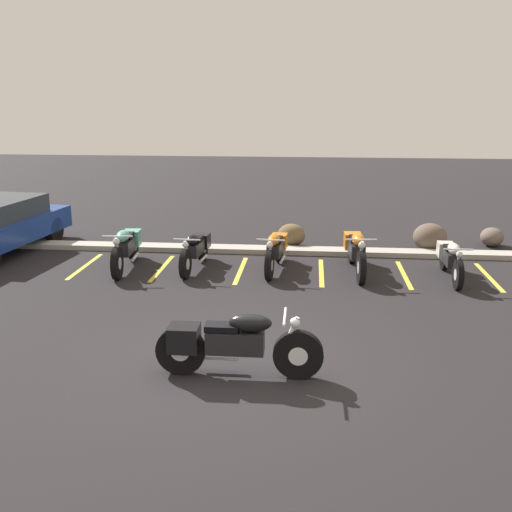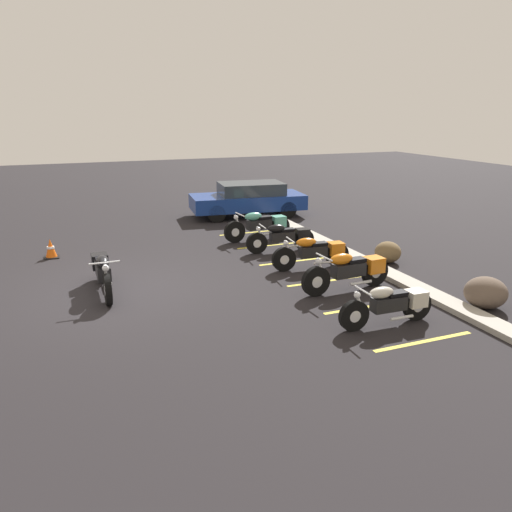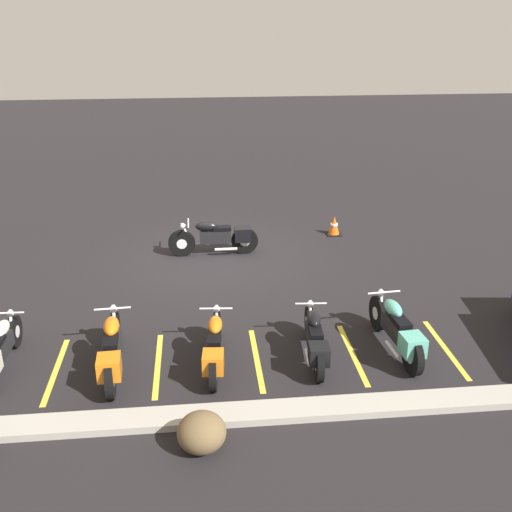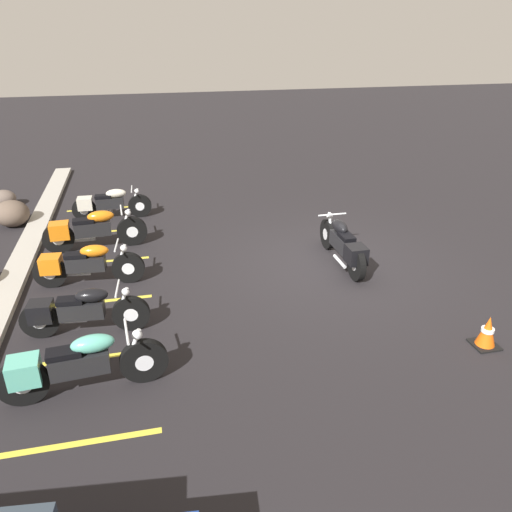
{
  "view_description": "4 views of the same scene",
  "coord_description": "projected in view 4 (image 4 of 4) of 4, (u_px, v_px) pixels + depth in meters",
  "views": [
    {
      "loc": [
        0.96,
        -7.72,
        3.7
      ],
      "look_at": [
        -0.05,
        3.04,
        0.8
      ],
      "focal_mm": 42.0,
      "sensor_mm": 36.0,
      "label": 1
    },
    {
      "loc": [
        11.17,
        -1.0,
        4.0
      ],
      "look_at": [
        0.86,
        3.06,
        0.72
      ],
      "focal_mm": 35.0,
      "sensor_mm": 36.0,
      "label": 2
    },
    {
      "loc": [
        0.4,
        13.94,
        5.82
      ],
      "look_at": [
        -0.82,
        2.06,
        0.89
      ],
      "focal_mm": 42.0,
      "sensor_mm": 36.0,
      "label": 3
    },
    {
      "loc": [
        -9.01,
        3.61,
        4.69
      ],
      "look_at": [
        -0.67,
        1.72,
        0.68
      ],
      "focal_mm": 35.0,
      "sensor_mm": 36.0,
      "label": 4
    }
  ],
  "objects": [
    {
      "name": "ground",
      "position": [
        327.0,
        264.0,
        10.67
      ],
      "size": [
        60.0,
        60.0,
        0.0
      ],
      "primitive_type": "plane",
      "color": "black"
    },
    {
      "name": "motorcycle_black_featured",
      "position": [
        344.0,
        244.0,
        10.45
      ],
      "size": [
        2.28,
        0.64,
        0.9
      ],
      "rotation": [
        0.0,
        0.0,
        0.01
      ],
      "color": "black",
      "rests_on": "ground"
    },
    {
      "name": "parked_bike_0",
      "position": [
        75.0,
        365.0,
        6.77
      ],
      "size": [
        0.64,
        2.27,
        0.89
      ],
      "rotation": [
        0.0,
        0.0,
        -1.49
      ],
      "color": "black",
      "rests_on": "ground"
    },
    {
      "name": "parked_bike_1",
      "position": [
        78.0,
        311.0,
        8.12
      ],
      "size": [
        0.58,
        2.07,
        0.81
      ],
      "rotation": [
        0.0,
        0.0,
        -1.64
      ],
      "color": "black",
      "rests_on": "ground"
    },
    {
      "name": "parked_bike_2",
      "position": [
        83.0,
        264.0,
        9.66
      ],
      "size": [
        0.59,
        2.12,
        0.83
      ],
      "rotation": [
        0.0,
        0.0,
        -1.66
      ],
      "color": "black",
      "rests_on": "ground"
    },
    {
      "name": "parked_bike_3",
      "position": [
        90.0,
        230.0,
        11.19
      ],
      "size": [
        0.64,
        2.29,
        0.9
      ],
      "rotation": [
        0.0,
        0.0,
        -1.52
      ],
      "color": "black",
      "rests_on": "ground"
    },
    {
      "name": "parked_bike_4",
      "position": [
        108.0,
        203.0,
        12.98
      ],
      "size": [
        0.57,
        2.02,
        0.79
      ],
      "rotation": [
        0.0,
        0.0,
        -1.59
      ],
      "color": "black",
      "rests_on": "ground"
    },
    {
      "name": "concrete_curb",
      "position": [
        6.0,
        294.0,
        9.36
      ],
      "size": [
        18.0,
        0.5,
        0.12
      ],
      "primitive_type": "cube",
      "color": "#A8A399",
      "rests_on": "ground"
    },
    {
      "name": "landscape_rock_1",
      "position": [
        4.0,
        198.0,
        13.95
      ],
      "size": [
        0.71,
        0.79,
        0.47
      ],
      "primitive_type": "ellipsoid",
      "rotation": [
        0.0,
        0.0,
        1.35
      ],
      "color": "brown",
      "rests_on": "ground"
    },
    {
      "name": "landscape_rock_2",
      "position": [
        12.0,
        213.0,
        12.56
      ],
      "size": [
        1.13,
        1.15,
        0.66
      ],
      "primitive_type": "ellipsoid",
      "rotation": [
        0.0,
        0.0,
        1.05
      ],
      "color": "brown",
      "rests_on": "ground"
    },
    {
      "name": "traffic_cone",
      "position": [
        487.0,
        332.0,
        7.88
      ],
      "size": [
        0.4,
        0.4,
        0.54
      ],
      "color": "black",
      "rests_on": "ground"
    },
    {
      "name": "stall_line_0",
      "position": [
        75.0,
        444.0,
        6.11
      ],
      "size": [
        0.1,
        2.1,
        0.0
      ],
      "primitive_type": "cube",
      "color": "gold",
      "rests_on": "ground"
    },
    {
      "name": "stall_line_1",
      "position": [
        87.0,
        359.0,
        7.67
      ],
      "size": [
        0.1,
        2.1,
        0.0
      ],
      "primitive_type": "cube",
      "color": "gold",
      "rests_on": "ground"
    },
    {
      "name": "stall_line_2",
      "position": [
        94.0,
        302.0,
        9.22
      ],
      "size": [
        0.1,
        2.1,
        0.0
      ],
      "primitive_type": "cube",
      "color": "gold",
      "rests_on": "ground"
    },
    {
      "name": "stall_line_3",
      "position": [
        99.0,
        262.0,
        10.78
      ],
      "size": [
        0.1,
        2.1,
        0.0
      ],
      "primitive_type": "cube",
      "color": "gold",
      "rests_on": "ground"
    },
    {
      "name": "stall_line_4",
      "position": [
        103.0,
        232.0,
        12.33
      ],
      "size": [
        0.1,
        2.1,
        0.0
      ],
      "primitive_type": "cube",
      "color": "gold",
      "rests_on": "ground"
    },
    {
      "name": "stall_line_5",
      "position": [
        107.0,
        208.0,
        13.89
      ],
      "size": [
        0.1,
        2.1,
        0.0
      ],
      "primitive_type": "cube",
      "color": "gold",
      "rests_on": "ground"
    }
  ]
}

